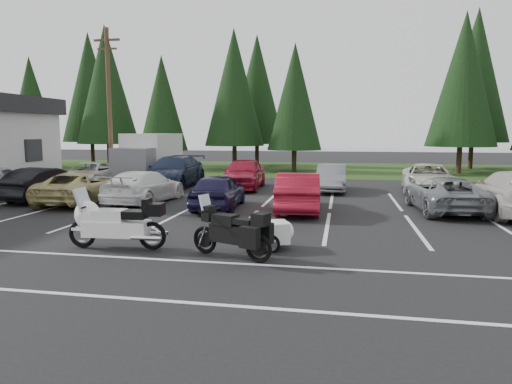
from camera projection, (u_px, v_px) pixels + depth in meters
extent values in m
plane|color=black|center=(221.00, 230.00, 14.01)|extent=(120.00, 120.00, 0.00)
cube|color=#1C3310|center=(297.00, 169.00, 37.39)|extent=(80.00, 16.00, 0.01)
cube|color=slate|center=(345.00, 153.00, 66.86)|extent=(70.00, 50.00, 0.02)
cylinder|color=#473321|center=(109.00, 106.00, 26.96)|extent=(0.26, 0.26, 9.00)
cube|color=#473321|center=(107.00, 40.00, 26.46)|extent=(1.60, 0.12, 0.12)
cube|color=#473321|center=(107.00, 49.00, 26.53)|extent=(1.20, 0.10, 0.10)
cube|color=silver|center=(236.00, 218.00, 15.96)|extent=(32.00, 16.00, 0.01)
cylinder|color=#332316|center=(35.00, 155.00, 38.57)|extent=(0.36, 0.36, 2.16)
cone|color=black|center=(31.00, 103.00, 38.01)|extent=(3.96, 3.96, 7.65)
cylinder|color=#332316|center=(109.00, 151.00, 38.99)|extent=(0.36, 0.36, 2.78)
cone|color=black|center=(106.00, 85.00, 38.26)|extent=(5.10, 5.10, 9.86)
cylinder|color=#332316|center=(164.00, 156.00, 36.65)|extent=(0.36, 0.36, 2.11)
cone|color=black|center=(162.00, 103.00, 36.11)|extent=(3.87, 3.87, 7.48)
cylinder|color=#332316|center=(235.00, 153.00, 37.07)|extent=(0.36, 0.36, 2.62)
cone|color=black|center=(234.00, 87.00, 36.39)|extent=(4.80, 4.80, 9.27)
cylinder|color=#332316|center=(294.00, 157.00, 34.91)|extent=(0.36, 0.36, 2.26)
cone|color=black|center=(295.00, 97.00, 34.32)|extent=(4.14, 4.14, 7.99)
cylinder|color=#332316|center=(459.00, 155.00, 33.16)|extent=(0.36, 0.36, 2.69)
cone|color=black|center=(464.00, 79.00, 32.46)|extent=(4.93, 4.93, 9.52)
cylinder|color=#332316|center=(93.00, 148.00, 43.81)|extent=(0.36, 0.36, 2.88)
cone|color=black|center=(90.00, 87.00, 43.06)|extent=(5.28, 5.28, 10.20)
cylinder|color=#332316|center=(257.00, 150.00, 41.36)|extent=(0.36, 0.36, 2.71)
cone|color=black|center=(257.00, 89.00, 40.66)|extent=(4.97, 4.97, 9.61)
cylinder|color=#332316|center=(471.00, 150.00, 37.35)|extent=(0.36, 0.36, 3.00)
cone|color=black|center=(476.00, 76.00, 36.58)|extent=(5.50, 5.50, 10.62)
imported|color=black|center=(46.00, 184.00, 20.10)|extent=(1.88, 4.49, 1.44)
imported|color=tan|center=(82.00, 187.00, 19.21)|extent=(2.48, 4.94, 1.34)
imported|color=white|center=(144.00, 187.00, 19.24)|extent=(2.25, 4.87, 1.38)
imported|color=#181637|center=(218.00, 191.00, 17.81)|extent=(1.85, 4.16, 1.39)
imported|color=maroon|center=(298.00, 192.00, 17.23)|extent=(1.88, 4.57, 1.47)
imported|color=slate|center=(445.00, 194.00, 17.13)|extent=(2.52, 4.90, 1.32)
imported|color=white|center=(90.00, 174.00, 25.16)|extent=(2.31, 4.87, 1.34)
imported|color=#161E37|center=(173.00, 172.00, 24.80)|extent=(2.45, 5.80, 1.67)
imported|color=maroon|center=(244.00, 173.00, 24.11)|extent=(2.12, 4.84, 1.62)
imported|color=slate|center=(331.00, 178.00, 23.14)|extent=(1.46, 4.10, 1.35)
imported|color=beige|center=(428.00, 178.00, 22.47)|extent=(2.86, 5.34, 1.43)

